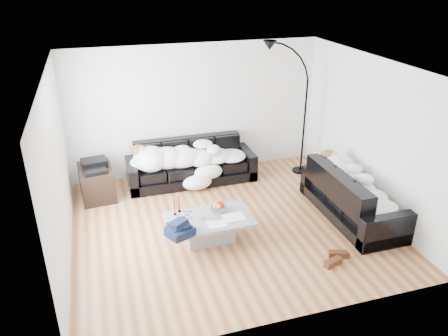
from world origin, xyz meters
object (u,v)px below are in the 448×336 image
object	(u,v)px
wine_glass_b	(187,217)
stereo	(94,165)
wine_glass_c	(202,214)
floor_lamp	(305,117)
sofa_right	(353,194)
coffee_table	(209,229)
candle_right	(179,204)
av_cabinet	(97,182)
wine_glass_a	(190,213)
sofa_back	(191,162)
sleeper_right	(355,183)
shoes	(336,258)
candle_left	(175,208)
fruit_bowl	(219,207)
sleeper_back	(191,153)

from	to	relation	value
wine_glass_b	stereo	world-z (taller)	stereo
wine_glass_c	floor_lamp	xyz separation A→B (m)	(2.57, 1.86, 0.71)
sofa_right	coffee_table	world-z (taller)	sofa_right
coffee_table	wine_glass_c	size ratio (longest dim) A/B	7.92
candle_right	av_cabinet	world-z (taller)	candle_right
wine_glass_a	stereo	bearing A→B (deg)	125.66
coffee_table	floor_lamp	bearing A→B (deg)	37.13
sofa_back	sofa_right	distance (m)	3.11
sleeper_right	shoes	bearing A→B (deg)	139.86
av_cabinet	floor_lamp	bearing A→B (deg)	-6.14
candle_left	fruit_bowl	bearing A→B (deg)	-6.64
sofa_right	wine_glass_c	distance (m)	2.60
sofa_back	av_cabinet	distance (m)	1.81
sofa_right	wine_glass_a	bearing A→B (deg)	87.72
sleeper_right	fruit_bowl	world-z (taller)	sleeper_right
sleeper_right	floor_lamp	distance (m)	1.96
floor_lamp	candle_right	bearing A→B (deg)	-174.84
sofa_back	sofa_right	bearing A→B (deg)	-42.46
sleeper_back	sleeper_right	distance (m)	3.08
candle_left	wine_glass_b	bearing A→B (deg)	-63.31
sofa_back	wine_glass_c	size ratio (longest dim) A/B	14.80
coffee_table	wine_glass_a	xyz separation A→B (m)	(-0.27, 0.09, 0.28)
candle_right	wine_glass_a	bearing A→B (deg)	-61.47
floor_lamp	wine_glass_a	bearing A→B (deg)	-170.20
sofa_back	wine_glass_c	world-z (taller)	sofa_back
shoes	stereo	distance (m)	4.46
candle_left	wine_glass_a	bearing A→B (deg)	-37.91
fruit_bowl	floor_lamp	distance (m)	2.92
wine_glass_c	stereo	bearing A→B (deg)	127.71
sleeper_right	fruit_bowl	size ratio (longest dim) A/B	7.49
sleeper_back	av_cabinet	size ratio (longest dim) A/B	2.51
sleeper_back	stereo	xyz separation A→B (m)	(-1.81, -0.07, 0.01)
candle_right	floor_lamp	size ratio (longest dim) A/B	0.11
sofa_back	floor_lamp	xyz separation A→B (m)	(2.28, -0.22, 0.78)
wine_glass_b	shoes	world-z (taller)	wine_glass_b
shoes	floor_lamp	xyz separation A→B (m)	(0.87, 2.94, 1.13)
shoes	floor_lamp	bearing A→B (deg)	69.20
shoes	sofa_back	bearing A→B (deg)	109.68
wine_glass_a	floor_lamp	distance (m)	3.34
av_cabinet	sofa_back	bearing A→B (deg)	-0.94
coffee_table	stereo	size ratio (longest dim) A/B	3.02
sofa_back	fruit_bowl	size ratio (longest dim) A/B	10.37
wine_glass_a	shoes	bearing A→B (deg)	-31.82
candle_right	fruit_bowl	bearing A→B (deg)	-13.82
sleeper_back	shoes	xyz separation A→B (m)	(1.41, -3.10, -0.58)
candle_right	floor_lamp	bearing A→B (deg)	28.30
wine_glass_b	wine_glass_c	size ratio (longest dim) A/B	1.11
coffee_table	shoes	size ratio (longest dim) A/B	2.79
coffee_table	av_cabinet	xyz separation A→B (m)	(-1.61, 1.96, 0.09)
sofa_right	wine_glass_b	distance (m)	2.84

